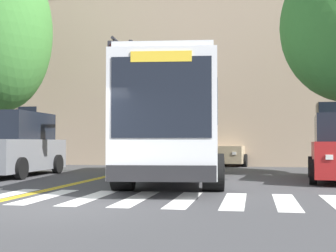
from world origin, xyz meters
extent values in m
plane|color=#424244|center=(0.00, 0.00, 0.00)|extent=(120.00, 120.00, 0.00)
cube|color=white|center=(-1.89, 1.67, 0.00)|extent=(0.52, 3.02, 0.01)
cube|color=white|center=(-0.80, 1.69, 0.00)|extent=(0.52, 3.02, 0.01)
cube|color=white|center=(0.30, 1.70, 0.00)|extent=(0.52, 3.02, 0.01)
cube|color=white|center=(1.39, 1.71, 0.00)|extent=(0.52, 3.02, 0.01)
cube|color=white|center=(2.48, 1.72, 0.00)|extent=(0.52, 3.02, 0.01)
cube|color=white|center=(3.58, 1.74, 0.00)|extent=(0.52, 3.02, 0.01)
cube|color=white|center=(4.67, 1.75, 0.00)|extent=(0.52, 3.02, 0.01)
cube|color=gold|center=(-1.51, 15.69, 0.00)|extent=(0.12, 36.00, 0.01)
cube|color=gold|center=(-1.35, 15.69, 0.00)|extent=(0.12, 36.00, 0.01)
cube|color=white|center=(1.37, 6.74, 1.91)|extent=(3.71, 10.77, 3.00)
cube|color=black|center=(2.61, 6.89, 2.21)|extent=(1.19, 9.64, 1.08)
cube|color=black|center=(0.14, 6.59, 2.21)|extent=(1.19, 9.64, 1.08)
cube|color=black|center=(2.01, 1.49, 2.27)|extent=(2.21, 0.29, 1.80)
cube|color=yellow|center=(2.01, 1.49, 3.17)|extent=(1.35, 0.19, 0.24)
cube|color=#232326|center=(2.01, 1.46, 0.59)|extent=(2.41, 0.39, 0.36)
cube|color=silver|center=(1.37, 6.74, 3.49)|extent=(3.51, 10.33, 0.16)
cylinder|color=black|center=(2.93, 3.63, 0.49)|extent=(0.67, 1.04, 0.98)
cylinder|color=black|center=(0.59, 3.35, 0.49)|extent=(0.67, 1.04, 0.98)
cylinder|color=black|center=(2.26, 9.24, 0.49)|extent=(0.67, 1.04, 0.98)
cylinder|color=black|center=(-0.08, 8.96, 0.49)|extent=(0.67, 1.04, 0.98)
cube|color=slate|center=(-4.86, 7.64, 0.79)|extent=(2.08, 5.18, 1.16)
cube|color=black|center=(-4.86, 7.69, 1.88)|extent=(1.82, 3.23, 1.03)
cylinder|color=black|center=(-3.83, 6.09, 0.38)|extent=(0.25, 0.77, 0.76)
cylinder|color=black|center=(-3.94, 9.26, 0.38)|extent=(0.25, 0.77, 0.76)
cylinder|color=black|center=(-5.89, 9.19, 0.38)|extent=(0.25, 0.77, 0.76)
cube|color=white|center=(6.03, 5.11, 0.86)|extent=(0.20, 0.06, 0.14)
cylinder|color=black|center=(5.69, 6.06, 0.38)|extent=(0.29, 0.78, 0.76)
cylinder|color=black|center=(5.95, 8.98, 0.38)|extent=(0.29, 0.78, 0.76)
cube|color=tan|center=(2.64, 17.21, 0.62)|extent=(2.37, 4.76, 0.88)
cube|color=black|center=(2.65, 17.35, 1.46)|extent=(1.89, 2.38, 0.80)
cube|color=white|center=(2.89, 14.86, 0.71)|extent=(0.20, 0.06, 0.14)
cube|color=white|center=(1.81, 14.99, 0.71)|extent=(0.20, 0.06, 0.14)
cylinder|color=black|center=(3.38, 15.69, 0.33)|extent=(0.30, 0.68, 0.66)
cylinder|color=black|center=(1.54, 15.92, 0.33)|extent=(0.30, 0.68, 0.66)
cylinder|color=black|center=(3.73, 18.50, 0.33)|extent=(0.30, 0.68, 0.66)
cylinder|color=black|center=(1.89, 18.73, 0.33)|extent=(0.30, 0.68, 0.66)
cylinder|color=#28282D|center=(-0.94, 9.49, 2.69)|extent=(0.16, 0.16, 5.37)
cylinder|color=#28282D|center=(-0.84, 7.99, 4.81)|extent=(0.31, 3.01, 0.11)
cube|color=#28282D|center=(-0.75, 6.64, 4.21)|extent=(0.36, 0.30, 1.00)
cylinder|color=black|center=(-0.74, 6.49, 4.51)|extent=(0.22, 0.04, 0.22)
cylinder|color=orange|center=(-0.74, 6.49, 4.21)|extent=(0.22, 0.04, 0.22)
cylinder|color=black|center=(-0.74, 6.49, 3.91)|extent=(0.22, 0.04, 0.22)
cylinder|color=brown|center=(-7.67, 11.32, 1.63)|extent=(0.48, 0.48, 3.26)
ellipsoid|color=#428438|center=(-7.67, 11.32, 6.43)|extent=(6.31, 6.27, 7.44)
cube|color=tan|center=(-0.60, 20.09, 5.15)|extent=(40.95, 8.42, 10.31)
cube|color=black|center=(-8.79, 15.85, 2.58)|extent=(1.10, 0.06, 1.40)
cube|color=black|center=(-0.60, 15.85, 2.58)|extent=(1.10, 0.06, 1.40)
cube|color=black|center=(7.60, 15.85, 2.58)|extent=(1.10, 0.06, 1.40)
cube|color=black|center=(-8.79, 15.85, 5.46)|extent=(1.10, 0.06, 1.40)
cube|color=black|center=(-0.60, 15.85, 5.46)|extent=(1.10, 0.06, 1.40)
cube|color=black|center=(7.60, 15.85, 5.46)|extent=(1.10, 0.06, 1.40)
camera|label=1|loc=(4.13, -8.54, 1.29)|focal=50.00mm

